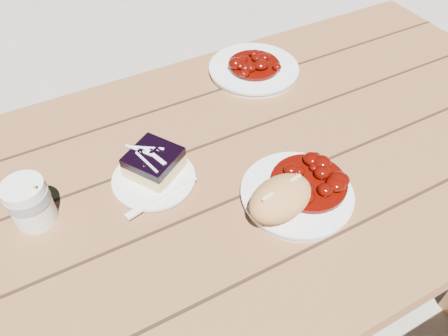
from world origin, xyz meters
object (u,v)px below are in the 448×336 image
blueberry_cake (154,162)px  coffee_cup (30,203)px  second_plate (254,70)px  picnic_table (155,246)px  bread_roll (280,198)px  dessert_plate (154,179)px  main_plate (297,194)px

blueberry_cake → coffee_cup: size_ratio=1.37×
blueberry_cake → second_plate: 0.42m
picnic_table → blueberry_cake: (0.04, 0.05, 0.20)m
picnic_table → coffee_cup: (-0.19, 0.05, 0.21)m
bread_roll → coffee_cup: (-0.39, 0.20, -0.00)m
dessert_plate → picnic_table: bearing=-132.3°
coffee_cup → blueberry_cake: bearing=-0.3°
dessert_plate → blueberry_cake: bearing=56.3°
dessert_plate → second_plate: size_ratio=0.71×
coffee_cup → second_plate: 0.63m
bread_roll → dessert_plate: bearing=132.1°
blueberry_cake → second_plate: bearing=-1.2°
picnic_table → main_plate: 0.34m
dessert_plate → second_plate: (0.37, 0.23, 0.00)m
bread_roll → second_plate: 0.46m
main_plate → second_plate: same height
main_plate → blueberry_cake: (-0.22, 0.18, 0.03)m
dessert_plate → coffee_cup: 0.23m
bread_roll → dessert_plate: bread_roll is taller
coffee_cup → main_plate: bearing=-22.3°
dessert_plate → blueberry_cake: size_ratio=1.25×
dessert_plate → main_plate: bearing=-36.8°
picnic_table → dessert_plate: dessert_plate is taller
blueberry_cake → second_plate: size_ratio=0.56×
bread_roll → coffee_cup: size_ratio=1.40×
picnic_table → blueberry_cake: bearing=50.0°
second_plate → main_plate: bearing=-109.8°
blueberry_cake → picnic_table: bearing=-162.0°
dessert_plate → second_plate: second_plate is taller
bread_roll → blueberry_cake: bearing=128.2°
bread_roll → picnic_table: bearing=143.0°
bread_roll → main_plate: bearing=20.0°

